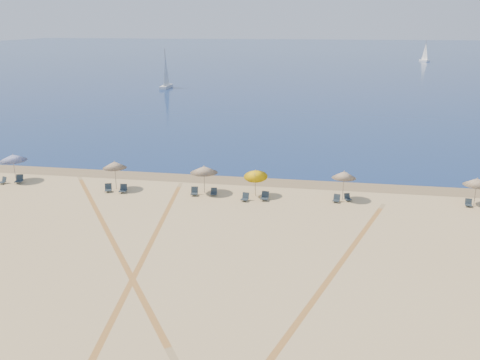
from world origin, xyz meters
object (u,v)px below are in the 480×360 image
(chair_5, at_px, (214,192))
(chair_8, at_px, (336,199))
(umbrella_4, at_px, (344,175))
(chair_7, at_px, (265,196))
(chair_4, at_px, (194,192))
(sailboat_1, at_px, (425,55))
(chair_1, at_px, (19,179))
(chair_3, at_px, (123,189))
(chair_2, at_px, (108,188))
(chair_9, at_px, (348,198))
(sailboat_0, at_px, (166,76))
(umbrella_1, at_px, (115,165))
(umbrella_3, at_px, (256,174))
(chair_0, at_px, (3,181))
(umbrella_2, at_px, (204,169))
(chair_10, at_px, (468,203))
(umbrella_0, at_px, (13,158))
(umbrella_5, at_px, (477,182))
(chair_6, at_px, (245,197))

(chair_5, relative_size, chair_8, 0.93)
(umbrella_4, height_order, chair_7, umbrella_4)
(chair_4, distance_m, sailboat_1, 165.99)
(chair_4, distance_m, chair_5, 1.60)
(chair_1, bearing_deg, chair_3, -16.37)
(chair_2, height_order, chair_5, chair_2)
(chair_5, height_order, chair_9, chair_5)
(chair_5, height_order, sailboat_0, sailboat_0)
(umbrella_1, relative_size, umbrella_3, 1.02)
(chair_3, xyz_separation_m, sailboat_0, (-17.86, 67.69, 2.21))
(chair_0, height_order, chair_2, chair_2)
(umbrella_4, bearing_deg, umbrella_2, -178.71)
(chair_10, distance_m, sailboat_0, 80.47)
(chair_1, xyz_separation_m, chair_5, (17.73, -0.35, -0.06))
(umbrella_0, height_order, chair_2, umbrella_0)
(chair_2, height_order, chair_4, chair_4)
(umbrella_0, distance_m, umbrella_5, 38.89)
(umbrella_4, distance_m, chair_6, 8.05)
(chair_4, xyz_separation_m, chair_9, (12.39, 0.76, -0.04))
(umbrella_3, relative_size, chair_6, 3.40)
(chair_7, xyz_separation_m, sailboat_1, (39.71, 159.82, 2.03))
(umbrella_4, bearing_deg, chair_7, -168.95)
(umbrella_2, distance_m, sailboat_1, 165.10)
(umbrella_0, height_order, umbrella_1, umbrella_0)
(chair_2, bearing_deg, umbrella_4, -17.61)
(chair_2, relative_size, chair_5, 1.25)
(umbrella_1, distance_m, umbrella_2, 7.67)
(chair_7, bearing_deg, umbrella_1, -176.55)
(chair_7, distance_m, sailboat_1, 164.69)
(umbrella_4, height_order, chair_5, umbrella_4)
(sailboat_0, height_order, sailboat_1, sailboat_0)
(chair_7, xyz_separation_m, sailboat_0, (-29.78, 67.58, 2.20))
(chair_2, xyz_separation_m, chair_8, (18.88, 0.64, -0.03))
(sailboat_0, bearing_deg, umbrella_5, -55.84)
(chair_0, xyz_separation_m, chair_10, (39.01, 0.85, -0.00))
(chair_1, height_order, chair_2, chair_1)
(umbrella_1, distance_m, chair_1, 9.35)
(umbrella_0, height_order, chair_9, umbrella_0)
(umbrella_4, distance_m, chair_9, 1.88)
(chair_4, xyz_separation_m, sailboat_1, (45.58, 159.60, 2.04))
(umbrella_3, bearing_deg, umbrella_2, 178.58)
(umbrella_4, height_order, chair_6, umbrella_4)
(chair_9, distance_m, sailboat_1, 162.28)
(umbrella_5, height_order, chair_2, umbrella_5)
(chair_5, distance_m, sailboat_1, 165.32)
(chair_9, bearing_deg, umbrella_5, -20.35)
(umbrella_5, bearing_deg, chair_4, -176.32)
(umbrella_0, xyz_separation_m, chair_10, (38.37, -0.07, -1.90))
(chair_4, relative_size, chair_6, 1.02)
(chair_5, bearing_deg, chair_3, 176.39)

